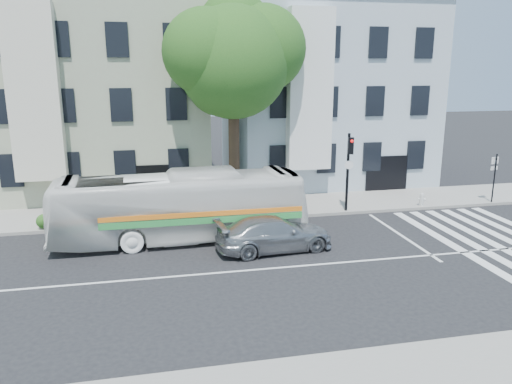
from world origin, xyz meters
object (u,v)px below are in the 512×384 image
object	(u,v)px
bus	(180,207)
sedan	(274,234)
traffic_signal	(349,163)
fire_hydrant	(422,199)

from	to	relation	value
bus	sedan	xyz separation A→B (m)	(3.63, -2.03, -0.80)
bus	traffic_signal	world-z (taller)	traffic_signal
traffic_signal	bus	bearing A→B (deg)	-149.99
bus	sedan	bearing A→B (deg)	-121.28
fire_hydrant	sedan	bearing A→B (deg)	-154.16
sedan	fire_hydrant	distance (m)	10.14
sedan	fire_hydrant	xyz separation A→B (m)	(9.12, 4.42, -0.19)
bus	sedan	size ratio (longest dim) A/B	2.24
bus	fire_hydrant	bearing A→B (deg)	-81.47
fire_hydrant	traffic_signal	bearing A→B (deg)	-178.53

